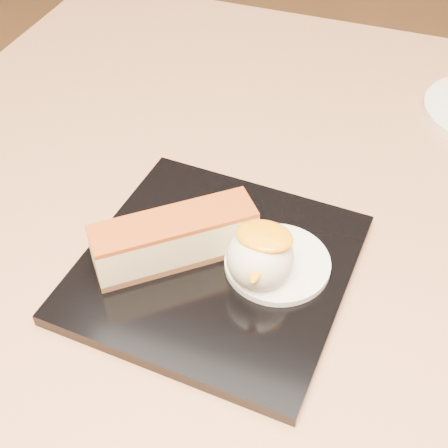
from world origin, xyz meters
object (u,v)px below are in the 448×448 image
at_px(dessert_plate, 216,267).
at_px(ice_cream_scoop, 260,258).
at_px(table, 249,303).
at_px(cheesecake, 175,239).

distance_m(dessert_plate, ice_cream_scoop, 0.05).
height_order(table, dessert_plate, dessert_plate).
bearing_deg(dessert_plate, table, 88.13).
xyz_separation_m(dessert_plate, cheesecake, (-0.04, -0.00, 0.03)).
xyz_separation_m(table, ice_cream_scoop, (0.04, -0.10, 0.19)).
relative_size(dessert_plate, cheesecake, 1.71).
relative_size(dessert_plate, ice_cream_scoop, 4.02).
relative_size(table, cheesecake, 6.21).
relative_size(table, ice_cream_scoop, 14.61).
bearing_deg(table, ice_cream_scoop, -69.89).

